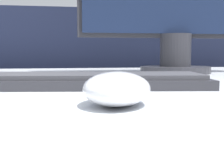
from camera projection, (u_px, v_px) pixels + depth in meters
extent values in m
cube|color=black|center=(93.00, 125.00, 1.39)|extent=(5.00, 0.03, 1.02)
ellipsoid|color=silver|center=(117.00, 89.00, 0.35)|extent=(0.10, 0.12, 0.04)
cube|color=#28282D|center=(85.00, 83.00, 0.54)|extent=(0.44, 0.18, 0.02)
cube|color=#38383D|center=(85.00, 76.00, 0.54)|extent=(0.41, 0.16, 0.01)
cylinder|color=#28282D|center=(175.00, 70.00, 0.91)|extent=(0.20, 0.20, 0.02)
cylinder|color=#28282D|center=(175.00, 50.00, 0.91)|extent=(0.09, 0.09, 0.09)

